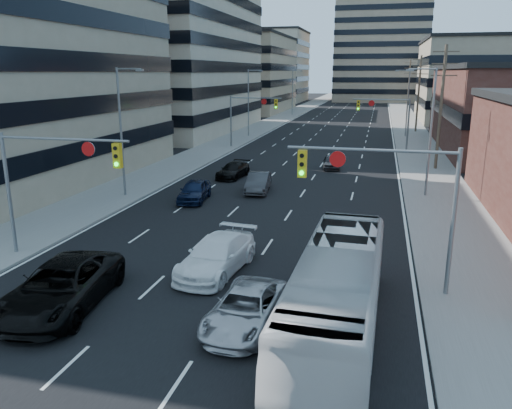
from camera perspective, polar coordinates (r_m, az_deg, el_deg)
The scene contains 30 objects.
ground at distance 16.16m, azimuth -15.27°, elevation -18.34°, with size 400.00×400.00×0.00m, color black.
road_surface at distance 142.08m, azimuth 11.23°, elevation 11.16°, with size 18.00×300.00×0.02m, color black.
sidewalk_left at distance 143.10m, azimuth 6.54°, elevation 11.39°, with size 5.00×300.00×0.15m, color slate.
sidewalk_right at distance 141.97m, azimuth 15.95°, elevation 10.90°, with size 5.00×300.00×0.15m, color slate.
office_left_mid at distance 79.48m, azimuth -12.14°, elevation 18.44°, with size 26.00×34.00×28.00m, color #ADA089.
office_left_far at distance 115.87m, azimuth -1.71°, elevation 14.59°, with size 20.00×30.00×16.00m, color gray.
office_right_far at distance 101.25m, azimuth 24.74°, elevation 12.65°, with size 22.00×28.00×14.00m, color gray.
apartment_tower at distance 162.90m, azimuth 14.45°, elevation 21.67°, with size 26.00×26.00×58.00m, color gray.
bg_block_left at distance 155.63m, azimuth 0.90°, elevation 15.42°, with size 24.00×24.00×20.00m, color #ADA089.
bg_block_right at distance 143.84m, azimuth 24.50°, elevation 12.57°, with size 22.00×22.00×12.00m, color gray.
signal_near_left at distance 24.79m, azimuth -22.22°, elevation 3.61°, with size 6.59×0.33×6.00m.
signal_near_right at distance 20.12m, azimuth 14.74°, elevation 1.82°, with size 6.59×0.33×6.00m.
signal_far_left at distance 58.68m, azimuth -0.70°, elevation 10.63°, with size 6.09×0.33×6.00m.
signal_far_right at distance 56.81m, azimuth 14.72°, elevation 10.00°, with size 6.09×0.33×6.00m.
utility_pole_block at distance 48.00m, azimuth 20.39°, elevation 10.52°, with size 2.20×0.28×11.00m.
utility_pole_midblock at distance 77.86m, azimuth 18.09°, elevation 12.07°, with size 2.20×0.28×11.00m.
utility_pole_distant at distance 107.80m, azimuth 17.05°, elevation 12.75°, with size 2.20×0.28×11.00m.
streetlight_left_near at distance 36.28m, azimuth -14.99°, elevation 8.64°, with size 2.03×0.22×9.00m.
streetlight_left_mid at distance 68.96m, azimuth -0.75°, elevation 11.90°, with size 2.03×0.22×9.00m.
streetlight_left_far at distance 103.17m, azimuth 4.29°, elevation 12.87°, with size 2.03×0.22×9.00m.
streetlight_right_near at distance 36.97m, azimuth 19.15°, elevation 8.43°, with size 2.03×0.22×9.00m.
streetlight_right_far at distance 71.80m, azimuth 16.84°, elevation 11.40°, with size 2.03×0.22×9.00m.
black_pickup at distance 20.46m, azimuth -21.33°, elevation -8.70°, with size 2.91×6.31×1.75m, color black.
white_van at distance 22.46m, azimuth -4.51°, elevation -5.81°, with size 2.20×5.41×1.57m, color white.
silver_suv at distance 17.90m, azimuth -1.15°, elevation -11.82°, with size 2.22×4.81×1.34m, color #B3B3B8.
transit_bus at distance 17.08m, azimuth 9.26°, elevation -10.10°, with size 2.61×11.16×3.11m, color #BABABA.
sedan_blue at distance 34.88m, azimuth -7.05°, elevation 1.58°, with size 1.73×4.29×1.46m, color black.
sedan_grey_center at distance 37.25m, azimuth 0.27°, elevation 2.54°, with size 1.53×4.37×1.44m, color #313134.
sedan_black_far at distance 42.34m, azimuth -2.63°, elevation 3.92°, with size 1.78×4.38×1.27m, color black.
sedan_grey_right at distance 46.88m, azimuth 8.62°, elevation 4.85°, with size 1.52×3.78×1.29m, color #2D2D2F.
Camera 1 is at (7.03, -11.63, 8.73)m, focal length 35.00 mm.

